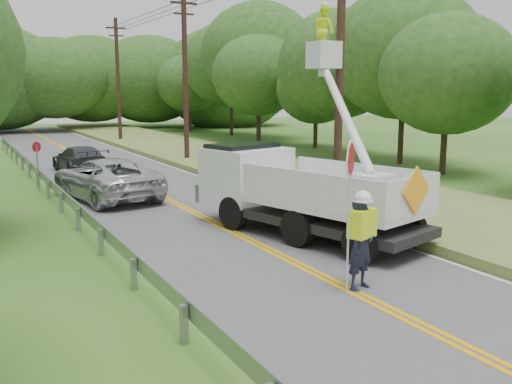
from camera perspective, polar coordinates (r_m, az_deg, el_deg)
name	(u,v)px	position (r m, az deg, el deg)	size (l,w,h in m)	color
ground	(405,319)	(11.38, 14.84, -12.27)	(140.00, 140.00, 0.00)	#2B621D
road	(163,197)	(23.19, -9.43, -0.52)	(7.20, 96.00, 0.03)	#4D4D4F
guardrail	(54,189)	(23.03, -19.71, 0.32)	(0.18, 48.00, 0.77)	gray
utility_poles	(239,69)	(27.52, -1.77, 12.30)	(1.60, 43.30, 10.00)	black
tall_grass_verge	(309,181)	(26.28, 5.35, 1.16)	(7.00, 96.00, 0.30)	olive
treeline_right	(309,65)	(41.71, 5.38, 12.66)	(10.43, 52.94, 11.74)	#332319
treeline_horizon	(49,78)	(64.44, -20.22, 10.73)	(57.14, 15.42, 12.44)	#254318
flagger	(361,237)	(12.37, 10.59, -4.47)	(1.18, 0.73, 3.29)	#191E33
bucket_truck	(286,178)	(17.51, 3.01, 1.46)	(5.13, 7.73, 7.13)	black
suv_silver	(106,178)	(23.18, -14.93, 1.34)	(2.71, 5.88, 1.63)	silver
suv_darkgrey	(80,159)	(31.05, -17.39, 3.19)	(1.95, 4.79, 1.39)	#3A3C41
stop_sign_permanent	(37,160)	(25.55, -21.23, 3.07)	(0.41, 0.26, 2.16)	gray
yard_sign	(418,204)	(19.99, 16.07, -1.20)	(0.42, 0.19, 0.65)	white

